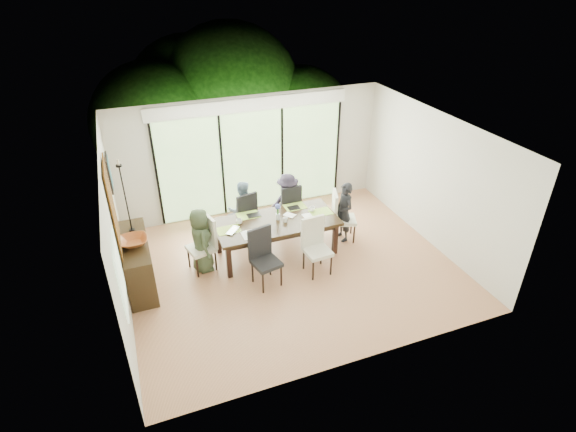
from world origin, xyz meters
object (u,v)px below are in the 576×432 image
object	(u,v)px
cup_b	(285,220)
chair_right_end	(345,216)
laptop	(235,231)
sideboard	(138,262)
person_right_end	(344,212)
cup_c	(312,209)
person_left_end	(201,240)
cup_a	(239,222)
chair_near_left	(266,259)
chair_near_right	(318,248)
bowl	(134,241)
person_far_left	(242,210)
chair_far_right	(287,205)
table_top	(276,222)
person_far_right	(288,202)
chair_left_end	(201,245)
chair_far_left	(242,214)
vase	(278,216)

from	to	relation	value
cup_b	chair_right_end	bearing A→B (deg)	4.24
laptop	sideboard	bearing A→B (deg)	129.73
person_right_end	laptop	distance (m)	2.34
cup_c	person_left_end	bearing A→B (deg)	-177.49
cup_a	cup_b	world-z (taller)	cup_a
chair_near_left	chair_near_right	bearing A→B (deg)	-12.30
chair_near_left	bowl	world-z (taller)	chair_near_left
laptop	person_far_left	bearing A→B (deg)	18.94
person_far_left	cup_a	world-z (taller)	person_far_left
chair_right_end	chair_near_left	distance (m)	2.18
person_right_end	person_far_left	world-z (taller)	same
chair_near_left	person_right_end	world-z (taller)	person_right_end
chair_far_right	bowl	bearing A→B (deg)	14.03
table_top	person_far_left	size ratio (longest dim) A/B	1.86
chair_near_left	person_far_right	distance (m)	2.00
person_left_end	cup_c	bearing A→B (deg)	-87.64
person_left_end	person_far_right	size ratio (longest dim) A/B	1.00
chair_left_end	cup_b	world-z (taller)	chair_left_end
person_far_right	cup_a	distance (m)	1.43
chair_far_left	cup_b	size ratio (longest dim) A/B	11.00
person_right_end	chair_right_end	bearing A→B (deg)	85.13
chair_far_right	person_far_left	world-z (taller)	person_far_left
bowl	cup_b	bearing A→B (deg)	0.46
person_far_right	sideboard	distance (m)	3.30
person_right_end	person_far_left	bearing A→B (deg)	-118.14
chair_near_right	cup_a	bearing A→B (deg)	135.24
chair_right_end	chair_far_left	xyz separation A→B (m)	(-1.95, 0.85, 0.00)
chair_far_right	person_far_right	size ratio (longest dim) A/B	0.85
chair_near_right	chair_right_end	bearing A→B (deg)	36.63
person_left_end	cup_c	distance (m)	2.29
chair_right_end	sideboard	xyz separation A→B (m)	(-4.14, -0.02, -0.09)
chair_left_end	cup_c	world-z (taller)	chair_left_end
sideboard	cup_c	bearing A→B (deg)	2.04
person_far_left	laptop	xyz separation A→B (m)	(-0.40, -0.93, 0.12)
laptop	chair_far_left	bearing A→B (deg)	19.38
person_far_right	chair_near_right	bearing A→B (deg)	93.26
chair_far_left	cup_a	xyz separation A→B (m)	(-0.25, -0.70, 0.25)
chair_far_left	person_far_left	world-z (taller)	person_far_left
person_far_right	cup_c	xyz separation A→B (m)	(0.25, -0.73, 0.15)
person_far_left	vase	size ratio (longest dim) A/B	10.75
chair_near_left	chair_right_end	bearing A→B (deg)	11.21
vase	cup_b	xyz separation A→B (m)	(0.10, -0.15, -0.01)
bowl	cup_a	bearing A→B (deg)	8.01
sideboard	chair_far_right	bearing A→B (deg)	15.31
table_top	person_far_left	distance (m)	0.95
chair_near_left	sideboard	world-z (taller)	chair_near_left
person_far_left	cup_b	size ratio (longest dim) A/B	12.90
chair_right_end	chair_near_right	size ratio (longest dim) A/B	1.00
chair_left_end	person_left_end	size ratio (longest dim) A/B	0.85
chair_near_right	vase	distance (m)	1.06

